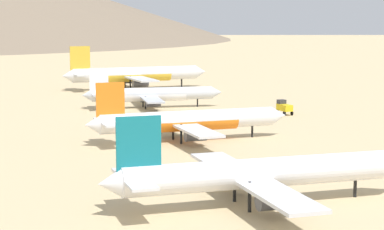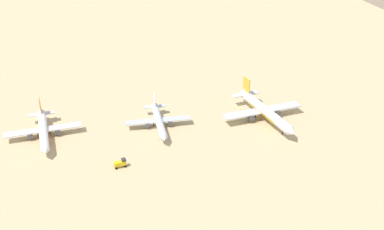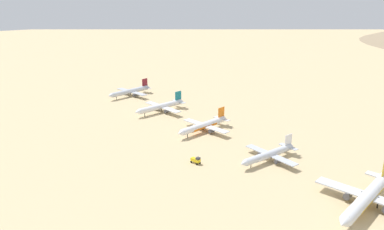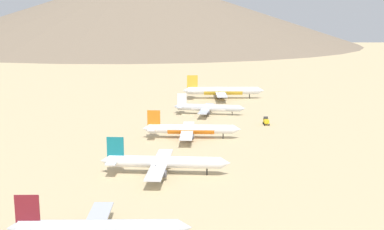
{
  "view_description": "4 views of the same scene",
  "coord_description": "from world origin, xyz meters",
  "px_view_note": "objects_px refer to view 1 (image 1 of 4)",
  "views": [
    {
      "loc": [
        -38.24,
        -145.96,
        26.42
      ],
      "look_at": [
        1.88,
        13.1,
        3.58
      ],
      "focal_mm": 66.67,
      "sensor_mm": 36.0,
      "label": 1
    },
    {
      "loc": [
        197.26,
        23.88,
        106.69
      ],
      "look_at": [
        -2.09,
        73.47,
        3.62
      ],
      "focal_mm": 41.35,
      "sensor_mm": 36.0,
      "label": 2
    },
    {
      "loc": [
        146.22,
        168.4,
        83.68
      ],
      "look_at": [
        -6.79,
        -18.38,
        6.18
      ],
      "focal_mm": 34.43,
      "sensor_mm": 36.0,
      "label": 3
    },
    {
      "loc": [
        25.5,
        -220.42,
        55.94
      ],
      "look_at": [
        -4.72,
        22.88,
        6.18
      ],
      "focal_mm": 46.62,
      "sensor_mm": 36.0,
      "label": 4
    }
  ],
  "objects_px": {
    "parked_jet_2": "(187,121)",
    "service_truck": "(284,107)",
    "parked_jet_3": "(151,94)",
    "parked_jet_4": "(135,74)",
    "parked_jet_1": "(257,174)"
  },
  "relations": [
    {
      "from": "parked_jet_2",
      "to": "parked_jet_4",
      "type": "bearing_deg",
      "value": 86.1
    },
    {
      "from": "parked_jet_2",
      "to": "parked_jet_1",
      "type": "bearing_deg",
      "value": -93.19
    },
    {
      "from": "parked_jet_2",
      "to": "parked_jet_4",
      "type": "xyz_separation_m",
      "value": [
        7.59,
        111.44,
        0.94
      ]
    },
    {
      "from": "parked_jet_4",
      "to": "parked_jet_2",
      "type": "bearing_deg",
      "value": -93.9
    },
    {
      "from": "parked_jet_2",
      "to": "parked_jet_3",
      "type": "distance_m",
      "value": 56.28
    },
    {
      "from": "parked_jet_3",
      "to": "service_truck",
      "type": "distance_m",
      "value": 39.26
    },
    {
      "from": "parked_jet_1",
      "to": "parked_jet_2",
      "type": "height_order",
      "value": "parked_jet_1"
    },
    {
      "from": "parked_jet_2",
      "to": "service_truck",
      "type": "distance_m",
      "value": 48.72
    },
    {
      "from": "service_truck",
      "to": "parked_jet_4",
      "type": "bearing_deg",
      "value": 109.51
    },
    {
      "from": "parked_jet_1",
      "to": "service_truck",
      "type": "xyz_separation_m",
      "value": [
        38.1,
        86.55,
        -2.43
      ]
    },
    {
      "from": "parked_jet_2",
      "to": "parked_jet_4",
      "type": "distance_m",
      "value": 111.7
    },
    {
      "from": "parked_jet_3",
      "to": "service_truck",
      "type": "relative_size",
      "value": 7.49
    },
    {
      "from": "service_truck",
      "to": "parked_jet_1",
      "type": "bearing_deg",
      "value": -113.76
    },
    {
      "from": "parked_jet_4",
      "to": "service_truck",
      "type": "bearing_deg",
      "value": -70.49
    },
    {
      "from": "parked_jet_3",
      "to": "parked_jet_4",
      "type": "bearing_deg",
      "value": 85.32
    }
  ]
}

